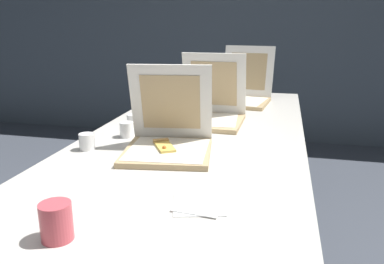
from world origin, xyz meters
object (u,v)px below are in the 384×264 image
Objects in this scene: pizza_box_front at (168,140)px; napkin_pile at (199,204)px; cup_printed_front at (56,222)px; cup_white_far at (173,108)px; cup_white_mid at (133,121)px; pizza_box_back at (242,95)px; cup_white_near_center at (127,130)px; cup_white_near_left at (87,142)px; pizza_box_middle at (210,113)px; table at (196,142)px.

napkin_pile is at bearing -71.05° from pizza_box_front.
cup_printed_front is 0.40m from napkin_pile.
cup_white_mid is at bearing -108.21° from cup_white_far.
pizza_box_back is at bearing 81.55° from cup_printed_front.
cup_white_far is 0.72× the size of cup_printed_front.
cup_white_near_center reaches higher than napkin_pile.
cup_white_far is 1.34m from cup_printed_front.
pizza_box_front is 5.63× the size of cup_white_near_left.
cup_white_mid is at bearing 123.59° from napkin_pile.
pizza_box_front is at bearing -49.18° from cup_white_mid.
cup_white_far is at bearing -123.33° from pizza_box_back.
cup_printed_front is at bearing -78.89° from cup_white_mid.
cup_white_near_center is (-0.32, -0.35, -0.02)m from pizza_box_middle.
cup_white_near_left is 0.69m from cup_printed_front.
cup_white_far is at bearing 109.78° from napkin_pile.
cup_white_mid is 0.90m from napkin_pile.
table is at bearing -93.11° from pizza_box_back.
pizza_box_middle is at bearing 29.29° from cup_white_mid.
pizza_box_front is 0.52m from pizza_box_middle.
cup_white_mid is at bearing 122.49° from pizza_box_front.
cup_white_near_center is at bearing -131.56° from pizza_box_middle.
cup_printed_front reaches higher than cup_white_near_center.
napkin_pile is (0.22, -0.43, -0.05)m from pizza_box_front.
cup_white_near_center is (-0.08, -0.48, 0.00)m from cup_white_far.
pizza_box_front reaches higher than cup_white_far.
pizza_box_middle is (0.02, 0.23, 0.09)m from table.
table is 5.11× the size of pizza_box_back.
table is 6.67× the size of pizza_box_middle.
cup_printed_front is at bearing -97.64° from table.
napkin_pile is (0.30, 0.26, -0.04)m from cup_printed_front.
pizza_box_back is 1.77m from cup_printed_front.
table is at bearing 21.81° from cup_white_near_center.
cup_white_far is at bearing 96.08° from pizza_box_front.
cup_white_mid is 0.15m from cup_white_near_center.
pizza_box_back is at bearing 80.54° from table.
cup_white_near_left is at bearing -139.84° from table.
cup_white_far is (0.17, 0.69, 0.00)m from cup_white_near_left.
cup_white_far is at bearing 71.79° from cup_white_mid.
cup_white_near_center is (-0.43, -0.90, -0.02)m from pizza_box_back.
pizza_box_front is 1.08m from pizza_box_back.
cup_white_mid is at bearing 101.11° from cup_printed_front.
cup_white_far is (-0.24, 0.13, -0.02)m from pizza_box_middle.
cup_white_near_left is at bearing 145.29° from napkin_pile.
cup_white_mid is (0.06, 0.36, 0.00)m from cup_white_near_left.
pizza_box_front is at bearing 6.95° from cup_white_near_left.
pizza_box_middle is (0.07, 0.51, 0.00)m from pizza_box_front.
cup_white_far is 0.38× the size of napkin_pile.
cup_white_far is at bearing 121.29° from table.
pizza_box_front is 4.07× the size of cup_printed_front.
table is 34.29× the size of cup_white_mid.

